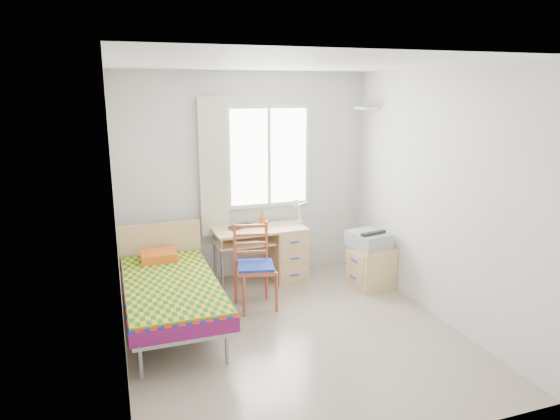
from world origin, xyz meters
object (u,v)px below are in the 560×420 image
(chair, at_px, (255,261))
(cabinet, at_px, (371,267))
(desk, at_px, (282,250))
(printer, at_px, (369,239))
(bed, at_px, (170,286))

(chair, distance_m, cabinet, 1.53)
(desk, relative_size, printer, 2.18)
(bed, distance_m, printer, 2.43)
(desk, distance_m, chair, 0.87)
(chair, height_order, cabinet, chair)
(desk, height_order, chair, chair)
(desk, distance_m, cabinet, 1.13)
(cabinet, bearing_deg, chair, 175.10)
(bed, bearing_deg, chair, 8.25)
(bed, bearing_deg, cabinet, 4.39)
(desk, xyz_separation_m, cabinet, (0.95, -0.60, -0.13))
(bed, xyz_separation_m, chair, (0.95, 0.15, 0.11))
(chair, bearing_deg, desk, 62.04)
(bed, distance_m, desk, 1.70)
(bed, distance_m, cabinet, 2.47)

